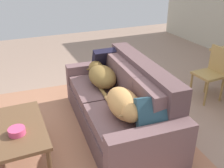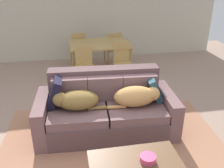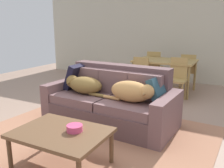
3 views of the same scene
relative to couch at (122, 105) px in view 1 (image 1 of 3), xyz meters
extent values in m
plane|color=#A2836F|center=(-0.21, -0.34, -0.35)|extent=(10.00, 10.00, 0.00)
cube|color=#AF7355|center=(0.00, -0.91, -0.34)|extent=(3.45, 3.44, 0.01)
cube|color=brown|center=(0.00, -0.07, -0.18)|extent=(1.81, 1.07, 0.33)
cube|color=#735354|center=(-0.44, -0.04, 0.06)|extent=(0.91, 0.98, 0.14)
cube|color=#735354|center=(0.43, -0.10, 0.06)|extent=(0.91, 0.98, 0.14)
cube|color=brown|center=(0.02, 0.29, 0.35)|extent=(1.76, 0.35, 0.46)
cube|color=#735354|center=(-0.53, 0.14, 0.32)|extent=(0.55, 0.19, 0.38)
cube|color=#735354|center=(0.01, 0.10, 0.32)|extent=(0.55, 0.19, 0.38)
cube|color=#735354|center=(0.55, 0.07, 0.32)|extent=(0.55, 0.19, 0.38)
cube|color=#735354|center=(-0.97, 0.00, -0.04)|extent=(0.24, 0.97, 0.61)
cube|color=#735354|center=(0.96, -0.13, -0.04)|extent=(0.24, 0.97, 0.61)
ellipsoid|color=olive|center=(-0.43, -0.11, 0.26)|extent=(0.63, 0.41, 0.28)
sphere|color=olive|center=(-0.69, -0.11, 0.30)|extent=(0.21, 0.21, 0.21)
cone|color=brown|center=(-0.69, -0.21, 0.29)|extent=(0.10, 0.12, 0.10)
cylinder|color=olive|center=(-0.16, -0.20, 0.15)|extent=(0.27, 0.07, 0.05)
ellipsoid|color=tan|center=(0.41, -0.18, 0.28)|extent=(0.65, 0.38, 0.31)
sphere|color=tan|center=(0.68, -0.21, 0.31)|extent=(0.21, 0.21, 0.21)
cone|color=#9B6F3F|center=(0.67, -0.31, 0.30)|extent=(0.10, 0.12, 0.09)
cylinder|color=tan|center=(0.12, -0.23, 0.15)|extent=(0.29, 0.07, 0.05)
cube|color=black|center=(-0.77, 0.10, 0.33)|extent=(0.27, 0.46, 0.47)
cube|color=#2C4F5F|center=(0.78, 0.00, 0.30)|extent=(0.30, 0.42, 0.40)
cube|color=brown|center=(0.11, -1.42, 0.07)|extent=(1.02, 0.75, 0.04)
cylinder|color=brown|center=(-0.35, -1.09, -0.15)|extent=(0.05, 0.05, 0.40)
cylinder|color=brown|center=(0.57, -1.09, -0.15)|extent=(0.05, 0.05, 0.40)
cylinder|color=#EA4C7F|center=(0.24, -1.35, 0.12)|extent=(0.18, 0.18, 0.07)
cylinder|color=olive|center=(-0.41, 1.88, 0.02)|extent=(0.05, 0.05, 0.73)
cube|color=tan|center=(-0.17, 1.62, 0.09)|extent=(0.42, 0.42, 0.04)
cube|color=tan|center=(-0.18, 1.80, 0.32)|extent=(0.36, 0.05, 0.42)
cylinder|color=#9F7F46|center=(-0.34, 1.45, -0.14)|extent=(0.04, 0.04, 0.42)
cylinder|color=#9F7F46|center=(0.00, 1.46, -0.14)|extent=(0.04, 0.04, 0.42)
cylinder|color=#9F7F46|center=(-0.35, 1.79, -0.14)|extent=(0.04, 0.04, 0.42)
cylinder|color=#9F7F46|center=(-0.01, 1.80, -0.14)|extent=(0.04, 0.04, 0.42)
camera|label=1|loc=(2.69, -1.31, 1.76)|focal=41.30mm
camera|label=2|loc=(-0.55, -3.42, 2.02)|focal=40.78mm
camera|label=3|loc=(1.74, -3.34, 1.21)|focal=38.66mm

